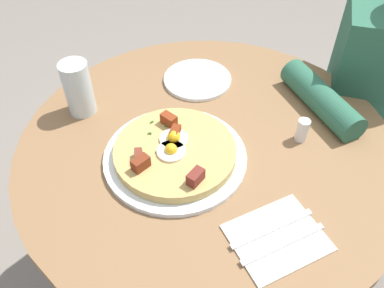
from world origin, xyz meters
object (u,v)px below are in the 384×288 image
at_px(pizza_plate, 175,157).
at_px(breakfast_pizza, 174,151).
at_px(water_glass, 78,88).
at_px(dining_table, 206,188).
at_px(bread_plate, 197,79).
at_px(fork, 283,244).
at_px(knife, 272,229).
at_px(person_seated, 375,140).
at_px(salt_shaker, 302,130).

relative_size(pizza_plate, breakfast_pizza, 1.18).
distance_m(breakfast_pizza, water_glass, 0.29).
relative_size(dining_table, breakfast_pizza, 3.29).
height_order(dining_table, bread_plate, bread_plate).
height_order(dining_table, fork, fork).
distance_m(pizza_plate, knife, 0.27).
bearing_deg(person_seated, bread_plate, -165.07).
relative_size(dining_table, fork, 4.92).
relative_size(dining_table, person_seated, 0.78).
relative_size(dining_table, knife, 4.92).
bearing_deg(fork, knife, 90.00).
height_order(bread_plate, water_glass, water_glass).
bearing_deg(salt_shaker, dining_table, -162.09).
distance_m(dining_table, knife, 0.32).
xyz_separation_m(fork, water_glass, (-0.53, 0.25, 0.06)).
height_order(pizza_plate, fork, pizza_plate).
relative_size(bread_plate, knife, 1.02).
bearing_deg(water_glass, knife, -24.19).
distance_m(breakfast_pizza, knife, 0.27).
distance_m(fork, water_glass, 0.59).
bearing_deg(dining_table, knife, -48.99).
relative_size(fork, knife, 1.00).
bearing_deg(bread_plate, water_glass, -141.63).
height_order(fork, water_glass, water_glass).
bearing_deg(knife, water_glass, 114.47).
relative_size(dining_table, bread_plate, 4.82).
distance_m(knife, salt_shaker, 0.27).
relative_size(water_glass, salt_shaker, 2.41).
distance_m(dining_table, fork, 0.35).
distance_m(pizza_plate, breakfast_pizza, 0.02).
bearing_deg(dining_table, breakfast_pizza, -129.76).
bearing_deg(dining_table, pizza_plate, -129.52).
height_order(person_seated, knife, person_seated).
distance_m(person_seated, salt_shaker, 0.46).
bearing_deg(bread_plate, dining_table, -69.19).
bearing_deg(salt_shaker, breakfast_pizza, -152.54).
height_order(pizza_plate, salt_shaker, salt_shaker).
relative_size(knife, water_glass, 1.30).
relative_size(pizza_plate, bread_plate, 1.73).
distance_m(pizza_plate, fork, 0.30).
bearing_deg(fork, person_seated, 25.04).
xyz_separation_m(person_seated, bread_plate, (-0.54, -0.14, 0.23)).
bearing_deg(water_glass, bread_plate, 38.37).
height_order(knife, water_glass, water_glass).
relative_size(person_seated, fork, 6.31).
bearing_deg(fork, breakfast_pizza, 107.43).
bearing_deg(person_seated, fork, -113.63).
relative_size(breakfast_pizza, knife, 1.49).
xyz_separation_m(person_seated, breakfast_pizza, (-0.51, -0.44, 0.25)).
xyz_separation_m(bread_plate, fork, (0.28, -0.45, 0.00)).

